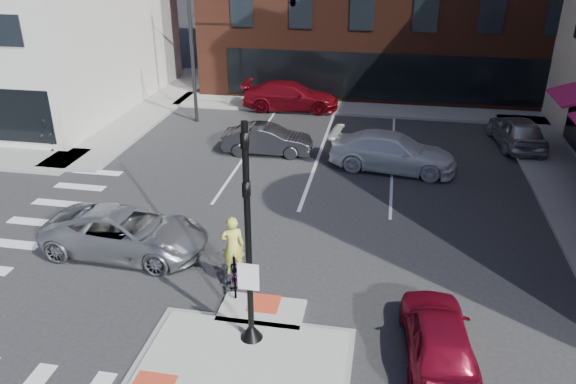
% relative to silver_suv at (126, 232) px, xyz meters
% --- Properties ---
extents(ground, '(120.00, 120.00, 0.00)m').
position_rel_silver_suv_xyz_m(ground, '(5.18, -4.05, -0.76)').
color(ground, '#28282B').
rests_on(ground, ground).
extents(refuge_island, '(5.40, 4.65, 0.13)m').
position_rel_silver_suv_xyz_m(refuge_island, '(5.18, -4.31, -0.71)').
color(refuge_island, gray).
rests_on(refuge_island, ground).
extents(sidewalk_nw, '(23.50, 20.50, 0.15)m').
position_rel_silver_suv_xyz_m(sidewalk_nw, '(-11.58, 11.24, -0.68)').
color(sidewalk_nw, gray).
rests_on(sidewalk_nw, ground).
extents(sidewalk_n, '(26.00, 3.00, 0.15)m').
position_rel_silver_suv_xyz_m(sidewalk_n, '(8.18, 17.95, -0.68)').
color(sidewalk_n, gray).
rests_on(sidewalk_n, ground).
extents(signal_pole, '(0.60, 0.60, 5.98)m').
position_rel_silver_suv_xyz_m(signal_pole, '(5.18, -3.65, 1.60)').
color(signal_pole, black).
rests_on(signal_pole, refuge_island).
extents(mast_arm_signal, '(6.10, 2.24, 8.00)m').
position_rel_silver_suv_xyz_m(mast_arm_signal, '(1.71, 13.95, 5.45)').
color(mast_arm_signal, black).
rests_on(mast_arm_signal, ground).
extents(silver_suv, '(5.56, 2.74, 1.52)m').
position_rel_silver_suv_xyz_m(silver_suv, '(0.00, 0.00, 0.00)').
color(silver_suv, '#A4A6AB').
rests_on(silver_suv, ground).
extents(red_sedan, '(1.98, 4.21, 1.39)m').
position_rel_silver_suv_xyz_m(red_sedan, '(9.96, -3.43, -0.06)').
color(red_sedan, maroon).
rests_on(red_sedan, ground).
extents(white_pickup, '(5.91, 3.01, 1.64)m').
position_rel_silver_suv_xyz_m(white_pickup, '(8.64, 8.95, 0.06)').
color(white_pickup, white).
rests_on(white_pickup, ground).
extents(bg_car_dark, '(4.33, 1.67, 1.41)m').
position_rel_silver_suv_xyz_m(bg_car_dark, '(2.68, 9.81, -0.06)').
color(bg_car_dark, '#222327').
rests_on(bg_car_dark, ground).
extents(bg_car_silver, '(2.46, 4.87, 1.59)m').
position_rel_silver_suv_xyz_m(bg_car_silver, '(14.68, 13.03, 0.04)').
color(bg_car_silver, '#AEB0B6').
rests_on(bg_car_silver, ground).
extents(bg_car_red, '(5.81, 2.62, 1.65)m').
position_rel_silver_suv_xyz_m(bg_car_red, '(2.50, 17.21, 0.07)').
color(bg_car_red, maroon).
rests_on(bg_car_red, ground).
extents(cyclist, '(1.19, 2.00, 2.35)m').
position_rel_silver_suv_xyz_m(cyclist, '(4.05, -1.24, 0.03)').
color(cyclist, '#3F3F44').
rests_on(cyclist, ground).
extents(pedestrian_a, '(0.99, 0.97, 1.61)m').
position_rel_silver_suv_xyz_m(pedestrian_a, '(-7.74, 7.95, 0.20)').
color(pedestrian_a, black).
rests_on(pedestrian_a, sidewalk_nw).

